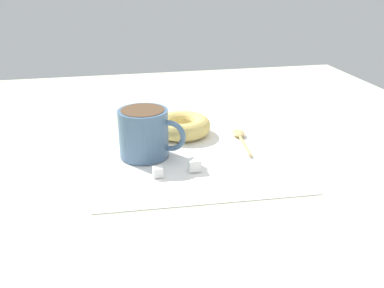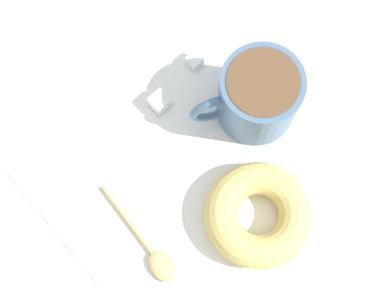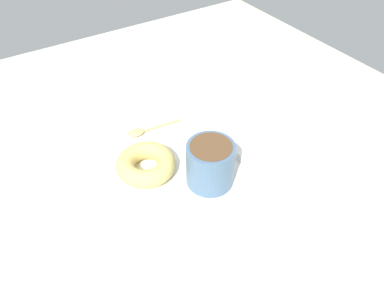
% 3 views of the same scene
% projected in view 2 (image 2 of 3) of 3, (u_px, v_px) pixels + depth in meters
% --- Properties ---
extents(ground_plane, '(1.20, 1.20, 0.02)m').
position_uv_depth(ground_plane, '(215.00, 163.00, 0.70)').
color(ground_plane, beige).
extents(napkin, '(0.34, 0.34, 0.00)m').
position_uv_depth(napkin, '(192.00, 149.00, 0.69)').
color(napkin, white).
rests_on(napkin, ground_plane).
extents(coffee_cup, '(0.09, 0.11, 0.08)m').
position_uv_depth(coffee_cup, '(258.00, 96.00, 0.66)').
color(coffee_cup, slate).
rests_on(coffee_cup, napkin).
extents(donut, '(0.11, 0.11, 0.03)m').
position_uv_depth(donut, '(258.00, 215.00, 0.65)').
color(donut, '#E5C66B').
rests_on(donut, napkin).
extents(spoon, '(0.12, 0.03, 0.01)m').
position_uv_depth(spoon, '(154.00, 254.00, 0.65)').
color(spoon, '#D8B772').
rests_on(spoon, napkin).
extents(sugar_cube, '(0.02, 0.02, 0.02)m').
position_uv_depth(sugar_cube, '(195.00, 61.00, 0.70)').
color(sugar_cube, white).
rests_on(sugar_cube, napkin).
extents(sugar_cube_extra, '(0.02, 0.02, 0.02)m').
position_uv_depth(sugar_cube_extra, '(162.00, 100.00, 0.69)').
color(sugar_cube_extra, white).
rests_on(sugar_cube_extra, napkin).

